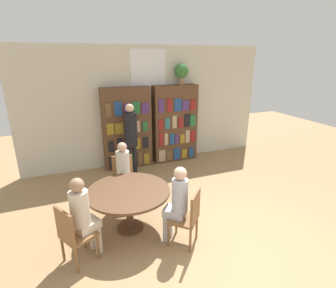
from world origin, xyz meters
The scene contains 13 objects.
ground_plane centered at (0.00, 0.00, 0.00)m, with size 16.00×16.00×0.00m, color #9E7A51.
wall_back centered at (0.00, 3.95, 1.51)m, with size 6.40×0.07×3.00m.
bookshelf_left centered at (-0.65, 3.76, 1.01)m, with size 1.19×0.34×2.03m.
bookshelf_right centered at (0.65, 3.76, 1.01)m, with size 1.19×0.34×2.03m.
flower_vase centered at (0.82, 3.76, 2.36)m, with size 0.36×0.36×0.52m.
reading_table centered at (-1.24, 1.18, 0.61)m, with size 1.33×1.33×0.71m.
chair_near_camera centered at (-2.12, 0.70, 0.49)m, with size 0.54×0.54×0.89m.
chair_left_side centered at (-1.11, 2.18, 0.49)m, with size 0.45×0.45×0.89m.
chair_far_side centered at (-0.50, 0.50, 0.49)m, with size 0.57×0.57×0.89m.
seated_reader_left centered at (-1.14, 2.00, 0.69)m, with size 0.29×0.38×1.23m.
seated_reader_right centered at (-0.64, 0.62, 0.70)m, with size 0.40×0.39×1.25m.
seated_reader_back centered at (-1.96, 0.78, 0.71)m, with size 0.40×0.38×1.25m.
librarian_standing centered at (-0.67, 3.26, 1.05)m, with size 0.30×0.57×1.72m.
Camera 1 is at (-2.01, -2.50, 2.75)m, focal length 28.00 mm.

